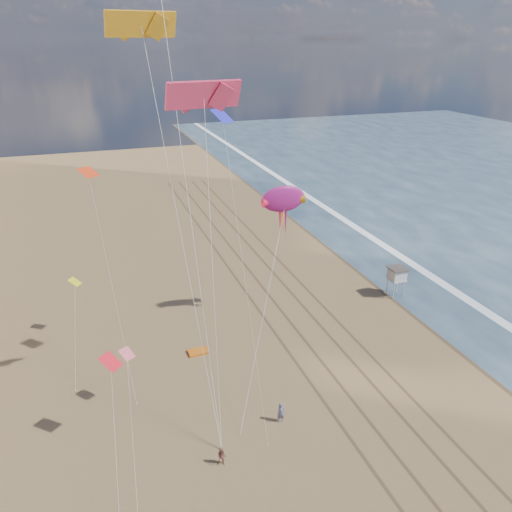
% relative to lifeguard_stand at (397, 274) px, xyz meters
% --- Properties ---
extents(wet_sand, '(260.00, 260.00, 0.00)m').
position_rel_lifeguard_stand_xyz_m(wet_sand, '(3.45, 10.32, -2.85)').
color(wet_sand, '#42301E').
rests_on(wet_sand, ground).
extents(foam, '(260.00, 260.00, 0.00)m').
position_rel_lifeguard_stand_xyz_m(foam, '(7.65, 10.32, -2.85)').
color(foam, white).
rests_on(foam, ground).
extents(tracks, '(7.68, 120.00, 0.01)m').
position_rel_lifeguard_stand_xyz_m(tracks, '(-13.00, 0.32, -2.84)').
color(tracks, brown).
rests_on(tracks, ground).
extents(lifeguard_stand, '(2.05, 2.05, 3.70)m').
position_rel_lifeguard_stand_xyz_m(lifeguard_stand, '(0.00, 0.00, 0.00)').
color(lifeguard_stand, silver).
rests_on(lifeguard_stand, ground).
extents(grounded_kite, '(2.01, 1.32, 0.22)m').
position_rel_lifeguard_stand_xyz_m(grounded_kite, '(-25.24, -3.89, -2.74)').
color(grounded_kite, orange).
rests_on(grounded_kite, ground).
extents(show_kite, '(7.20, 8.44, 22.55)m').
position_rel_lifeguard_stand_xyz_m(show_kite, '(-14.91, -0.10, 10.84)').
color(show_kite, '#931668').
rests_on(show_kite, ground).
extents(kite_flyer_a, '(0.68, 0.47, 1.81)m').
position_rel_lifeguard_stand_xyz_m(kite_flyer_a, '(-21.15, -15.64, -1.95)').
color(kite_flyer_a, slate).
rests_on(kite_flyer_a, ground).
extents(kite_flyer_b, '(0.89, 0.81, 1.49)m').
position_rel_lifeguard_stand_xyz_m(kite_flyer_b, '(-26.87, -18.35, -2.10)').
color(kite_flyer_b, brown).
rests_on(kite_flyer_b, ground).
extents(parafoils, '(7.45, 15.12, 10.60)m').
position_rel_lifeguard_stand_xyz_m(parafoils, '(-26.70, -4.06, 27.44)').
color(parafoils, black).
rests_on(parafoils, ground).
extents(small_kites, '(14.26, 18.77, 18.99)m').
position_rel_lifeguard_stand_xyz_m(small_kites, '(-31.07, -6.56, 10.77)').
color(small_kites, yellow).
rests_on(small_kites, ground).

